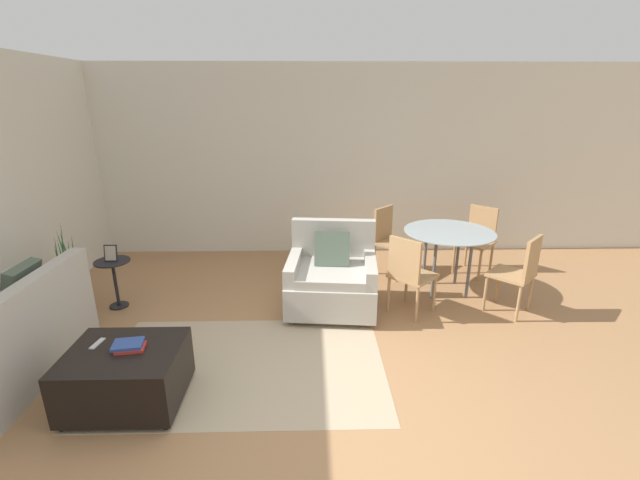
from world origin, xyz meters
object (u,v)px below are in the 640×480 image
(armchair, at_px, (332,278))
(dining_table, at_px, (449,239))
(ottoman, at_px, (126,374))
(tv_remote_primary, at_px, (97,344))
(picture_frame, at_px, (111,253))
(book_stack, at_px, (129,346))
(potted_plant, at_px, (72,290))
(dining_chair_near_right, at_px, (520,270))
(dining_chair_far_left, at_px, (389,236))
(dining_chair_near_left, at_px, (409,271))
(dining_chair_far_right, at_px, (478,235))
(side_table, at_px, (114,275))

(armchair, bearing_deg, dining_table, 16.45)
(armchair, bearing_deg, ottoman, -136.98)
(tv_remote_primary, xyz_separation_m, picture_frame, (-0.54, 1.54, 0.19))
(ottoman, relative_size, picture_frame, 4.64)
(book_stack, relative_size, potted_plant, 0.25)
(potted_plant, xyz_separation_m, dining_chair_near_right, (4.93, -0.20, 0.28))
(dining_chair_near_right, xyz_separation_m, dining_chair_far_left, (-1.21, 1.21, 0.00))
(dining_chair_near_left, bearing_deg, dining_chair_far_right, 45.00)
(dining_table, bearing_deg, potted_plant, -174.67)
(armchair, xyz_separation_m, picture_frame, (-2.44, 0.08, 0.29))
(book_stack, xyz_separation_m, tv_remote_primary, (-0.27, 0.07, -0.02))
(dining_chair_near_left, height_order, dining_chair_far_right, same)
(dining_chair_near_left, bearing_deg, potted_plant, 176.94)
(ottoman, relative_size, dining_chair_far_left, 0.94)
(ottoman, relative_size, dining_chair_near_right, 0.94)
(side_table, bearing_deg, book_stack, -63.11)
(book_stack, bearing_deg, dining_chair_far_left, 46.22)
(dining_table, xyz_separation_m, dining_chair_far_right, (0.60, 0.60, -0.16))
(tv_remote_primary, distance_m, dining_chair_near_left, 3.00)
(potted_plant, relative_size, dining_chair_near_right, 1.14)
(dining_chair_near_left, bearing_deg, picture_frame, 175.39)
(book_stack, height_order, tv_remote_primary, book_stack)
(potted_plant, xyz_separation_m, dining_table, (4.33, 0.40, 0.44))
(tv_remote_primary, xyz_separation_m, dining_chair_far_right, (3.92, 2.48, 0.05))
(armchair, distance_m, ottoman, 2.28)
(side_table, height_order, dining_chair_near_left, dining_chair_near_left)
(tv_remote_primary, bearing_deg, potted_plant, 124.39)
(dining_chair_near_left, bearing_deg, side_table, 175.39)
(dining_table, distance_m, dining_chair_far_left, 0.87)
(armchair, height_order, dining_chair_near_left, armchair)
(tv_remote_primary, relative_size, dining_chair_far_left, 0.18)
(side_table, relative_size, dining_table, 0.53)
(tv_remote_primary, distance_m, side_table, 1.63)
(picture_frame, xyz_separation_m, dining_table, (3.86, 0.34, 0.03))
(ottoman, xyz_separation_m, side_table, (-0.77, 1.63, 0.14))
(side_table, bearing_deg, dining_chair_near_left, -4.61)
(side_table, distance_m, picture_frame, 0.26)
(ottoman, height_order, dining_chair_near_right, dining_chair_near_right)
(dining_chair_far_right, bearing_deg, book_stack, -145.06)
(armchair, xyz_separation_m, dining_chair_near_left, (0.82, -0.18, 0.16))
(ottoman, bearing_deg, potted_plant, 128.29)
(dining_chair_near_right, bearing_deg, tv_remote_primary, -162.01)
(ottoman, relative_size, side_table, 1.51)
(armchair, distance_m, dining_table, 1.51)
(armchair, relative_size, dining_chair_near_right, 1.16)
(tv_remote_primary, bearing_deg, dining_chair_far_right, 32.30)
(picture_frame, relative_size, dining_chair_far_right, 0.20)
(dining_chair_far_right, bearing_deg, potted_plant, -168.46)
(dining_chair_near_left, xyz_separation_m, dining_chair_far_right, (1.21, 1.21, 0.00))
(tv_remote_primary, distance_m, dining_chair_far_right, 4.64)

